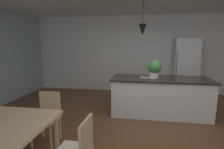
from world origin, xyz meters
TOP-DOWN VIEW (x-y plane):
  - ground_plane at (0.00, 0.00)m, footprint 10.00×8.40m
  - wall_back_kitchen at (0.00, 3.26)m, footprint 10.00×0.12m
  - chair_far_right at (-1.80, -0.37)m, footprint 0.41×0.41m
  - kitchen_island at (0.25, 1.19)m, footprint 2.30×0.90m
  - refrigerator at (1.22, 2.86)m, footprint 0.74×0.67m
  - pendant_over_island_main at (-0.20, 1.19)m, footprint 0.18×0.18m
  - potted_plant_on_island at (0.11, 1.19)m, footprint 0.31×0.31m

SIDE VIEW (x-z plane):
  - ground_plane at x=0.00m, z-range -0.04..0.00m
  - kitchen_island at x=0.25m, z-range 0.01..0.92m
  - chair_far_right at x=-1.80m, z-range 0.04..0.91m
  - refrigerator at x=1.22m, z-range 0.00..1.89m
  - potted_plant_on_island at x=0.11m, z-range 0.92..1.35m
  - wall_back_kitchen at x=0.00m, z-range 0.00..2.70m
  - pendant_over_island_main at x=-0.20m, z-range 1.63..2.43m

